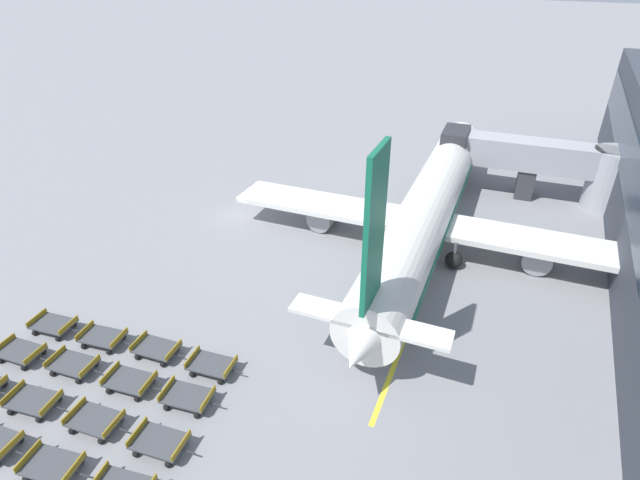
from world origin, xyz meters
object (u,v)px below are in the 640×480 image
(baggage_dolly_row_mid_a_col_c, at_px, (95,421))
(baggage_dolly_row_mid_b_col_d, at_px, (188,397))
(baggage_dolly_row_mid_b_col_c, at_px, (130,381))
(baggage_dolly_row_far_col_c, at_px, (157,349))
(airplane, at_px, (427,210))
(baggage_dolly_row_mid_b_col_a, at_px, (21,352))
(baggage_dolly_row_near_col_c, at_px, (52,466))
(baggage_dolly_row_far_col_d, at_px, (212,365))
(baggage_dolly_row_far_col_b, at_px, (103,338))
(baggage_dolly_row_mid_a_col_d, at_px, (160,442))
(baggage_dolly_row_mid_b_col_b, at_px, (73,365))
(baggage_dolly_row_far_col_a, at_px, (53,325))
(baggage_dolly_row_mid_a_col_b, at_px, (33,401))

(baggage_dolly_row_mid_a_col_c, bearing_deg, baggage_dolly_row_mid_b_col_d, 43.99)
(baggage_dolly_row_mid_b_col_c, xyz_separation_m, baggage_dolly_row_far_col_c, (-0.41, 2.67, 0.00))
(airplane, relative_size, baggage_dolly_row_mid_b_col_a, 11.68)
(baggage_dolly_row_near_col_c, xyz_separation_m, baggage_dolly_row_far_col_d, (2.94, 8.44, 0.00))
(baggage_dolly_row_mid_a_col_c, xyz_separation_m, baggage_dolly_row_far_col_d, (3.10, 5.70, 0.00))
(baggage_dolly_row_mid_b_col_a, relative_size, baggage_dolly_row_far_col_b, 0.99)
(baggage_dolly_row_mid_b_col_c, relative_size, baggage_dolly_row_far_col_c, 1.01)
(baggage_dolly_row_mid_a_col_c, relative_size, baggage_dolly_row_mid_b_col_a, 1.00)
(baggage_dolly_row_near_col_c, distance_m, baggage_dolly_row_mid_b_col_a, 9.24)
(baggage_dolly_row_near_col_c, bearing_deg, baggage_dolly_row_mid_b_col_a, 150.02)
(baggage_dolly_row_far_col_b, relative_size, baggage_dolly_row_far_col_d, 1.00)
(baggage_dolly_row_near_col_c, bearing_deg, baggage_dolly_row_mid_b_col_c, 94.72)
(baggage_dolly_row_mid_b_col_a, distance_m, baggage_dolly_row_far_col_d, 11.58)
(baggage_dolly_row_mid_b_col_a, bearing_deg, airplane, 51.85)
(airplane, bearing_deg, baggage_dolly_row_near_col_c, -110.27)
(baggage_dolly_row_mid_a_col_d, xyz_separation_m, baggage_dolly_row_mid_b_col_a, (-11.68, 1.54, 0.00))
(baggage_dolly_row_mid_a_col_d, distance_m, baggage_dolly_row_far_col_c, 6.84)
(baggage_dolly_row_mid_b_col_b, xyz_separation_m, baggage_dolly_row_mid_b_col_d, (7.49, 0.77, 0.00))
(baggage_dolly_row_mid_a_col_c, relative_size, baggage_dolly_row_far_col_c, 1.00)
(baggage_dolly_row_mid_b_col_a, distance_m, baggage_dolly_row_far_col_a, 2.61)
(baggage_dolly_row_mid_a_col_d, height_order, baggage_dolly_row_far_col_b, same)
(baggage_dolly_row_mid_b_col_c, bearing_deg, baggage_dolly_row_mid_a_col_d, -30.59)
(baggage_dolly_row_mid_a_col_c, bearing_deg, baggage_dolly_row_far_col_a, 151.28)
(baggage_dolly_row_near_col_c, bearing_deg, baggage_dolly_row_mid_b_col_b, 130.04)
(baggage_dolly_row_mid_b_col_a, distance_m, baggage_dolly_row_far_col_b, 4.57)
(baggage_dolly_row_mid_b_col_c, bearing_deg, baggage_dolly_row_mid_a_col_b, -138.72)
(baggage_dolly_row_mid_a_col_c, xyz_separation_m, baggage_dolly_row_far_col_b, (-4.39, 4.86, 0.00))
(baggage_dolly_row_mid_a_col_c, bearing_deg, baggage_dolly_row_mid_b_col_b, 149.89)
(baggage_dolly_row_mid_a_col_b, distance_m, baggage_dolly_row_mid_a_col_c, 3.96)
(baggage_dolly_row_mid_a_col_b, bearing_deg, baggage_dolly_row_mid_b_col_c, 41.28)
(baggage_dolly_row_mid_a_col_d, distance_m, baggage_dolly_row_far_col_d, 5.41)
(baggage_dolly_row_mid_a_col_c, distance_m, baggage_dolly_row_mid_b_col_a, 8.06)
(baggage_dolly_row_far_col_c, bearing_deg, baggage_dolly_row_far_col_a, -172.42)
(baggage_dolly_row_mid_a_col_b, xyz_separation_m, baggage_dolly_row_mid_a_col_c, (3.94, 0.42, 0.00))
(baggage_dolly_row_mid_a_col_d, distance_m, baggage_dolly_row_far_col_a, 12.67)
(baggage_dolly_row_mid_a_col_c, relative_size, baggage_dolly_row_mid_b_col_c, 1.00)
(baggage_dolly_row_mid_b_col_c, relative_size, baggage_dolly_row_far_col_b, 1.00)
(baggage_dolly_row_near_col_c, height_order, baggage_dolly_row_mid_a_col_b, same)
(baggage_dolly_row_mid_a_col_c, xyz_separation_m, baggage_dolly_row_mid_b_col_b, (-4.18, 2.42, 0.00))
(baggage_dolly_row_mid_b_col_d, bearing_deg, baggage_dolly_row_far_col_a, 173.70)
(baggage_dolly_row_mid_a_col_b, distance_m, baggage_dolly_row_mid_b_col_c, 4.85)
(airplane, height_order, baggage_dolly_row_mid_b_col_b, airplane)
(baggage_dolly_row_mid_b_col_c, bearing_deg, baggage_dolly_row_near_col_c, -85.28)
(baggage_dolly_row_mid_b_col_c, bearing_deg, baggage_dolly_row_far_col_b, 153.05)
(baggage_dolly_row_mid_a_col_d, distance_m, baggage_dolly_row_mid_b_col_b, 8.29)
(baggage_dolly_row_mid_a_col_c, xyz_separation_m, baggage_dolly_row_far_col_a, (-8.14, 4.46, 0.00))
(baggage_dolly_row_mid_a_col_d, distance_m, baggage_dolly_row_mid_b_col_c, 4.80)
(baggage_dolly_row_far_col_d, bearing_deg, baggage_dolly_row_mid_a_col_d, -82.09)
(baggage_dolly_row_near_col_c, bearing_deg, baggage_dolly_row_far_col_b, 120.89)
(baggage_dolly_row_far_col_d, bearing_deg, baggage_dolly_row_mid_b_col_c, -139.32)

